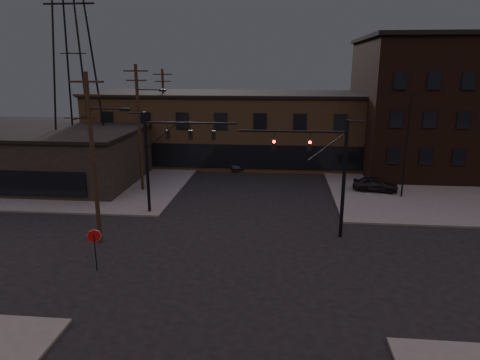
% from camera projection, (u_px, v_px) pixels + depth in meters
% --- Properties ---
extents(ground, '(140.00, 140.00, 0.00)m').
position_uv_depth(ground, '(240.00, 261.00, 25.61)').
color(ground, black).
rests_on(ground, ground).
extents(sidewalk_ne, '(30.00, 30.00, 0.15)m').
position_uv_depth(sidewalk_ne, '(470.00, 177.00, 44.65)').
color(sidewalk_ne, '#474744').
rests_on(sidewalk_ne, ground).
extents(sidewalk_nw, '(30.00, 30.00, 0.15)m').
position_uv_depth(sidewalk_nw, '(67.00, 168.00, 48.83)').
color(sidewalk_nw, '#474744').
rests_on(sidewalk_nw, ground).
extents(building_row, '(40.00, 12.00, 8.00)m').
position_uv_depth(building_row, '(263.00, 129.00, 51.49)').
color(building_row, brown).
rests_on(building_row, ground).
extents(building_right, '(22.00, 16.00, 14.00)m').
position_uv_depth(building_right, '(463.00, 107.00, 46.71)').
color(building_right, black).
rests_on(building_right, ground).
extents(building_left, '(16.00, 12.00, 5.00)m').
position_uv_depth(building_left, '(55.00, 158.00, 42.24)').
color(building_left, black).
rests_on(building_left, ground).
extents(traffic_signal_near, '(7.12, 0.24, 8.00)m').
position_uv_depth(traffic_signal_near, '(327.00, 166.00, 28.15)').
color(traffic_signal_near, black).
rests_on(traffic_signal_near, ground).
extents(traffic_signal_far, '(7.12, 0.24, 8.00)m').
position_uv_depth(traffic_signal_far, '(163.00, 151.00, 32.64)').
color(traffic_signal_far, black).
rests_on(traffic_signal_far, ground).
extents(stop_sign, '(0.72, 0.33, 2.48)m').
position_uv_depth(stop_sign, '(94.00, 240.00, 23.98)').
color(stop_sign, black).
rests_on(stop_sign, ground).
extents(utility_pole_near, '(3.70, 0.28, 11.00)m').
position_uv_depth(utility_pole_near, '(94.00, 155.00, 26.91)').
color(utility_pole_near, black).
rests_on(utility_pole_near, ground).
extents(utility_pole_mid, '(3.70, 0.28, 11.50)m').
position_uv_depth(utility_pole_mid, '(140.00, 126.00, 38.48)').
color(utility_pole_mid, black).
rests_on(utility_pole_mid, ground).
extents(utility_pole_far, '(2.20, 0.28, 11.00)m').
position_uv_depth(utility_pole_far, '(164.00, 115.00, 50.20)').
color(utility_pole_far, black).
rests_on(utility_pole_far, ground).
extents(transmission_tower, '(7.00, 7.00, 25.00)m').
position_uv_depth(transmission_tower, '(73.00, 53.00, 41.40)').
color(transmission_tower, black).
rests_on(transmission_tower, ground).
extents(lot_light_a, '(1.50, 0.28, 9.14)m').
position_uv_depth(lot_light_a, '(407.00, 136.00, 36.41)').
color(lot_light_a, black).
rests_on(lot_light_a, ground).
extents(lot_light_b, '(1.50, 0.28, 9.14)m').
position_uv_depth(lot_light_b, '(458.00, 129.00, 40.65)').
color(lot_light_b, black).
rests_on(lot_light_b, ground).
extents(parked_car_lot_a, '(4.22, 2.27, 1.36)m').
position_uv_depth(parked_car_lot_a, '(375.00, 184.00, 39.27)').
color(parked_car_lot_a, black).
rests_on(parked_car_lot_a, sidewalk_ne).
extents(parked_car_lot_b, '(5.12, 3.05, 1.39)m').
position_uv_depth(parked_car_lot_b, '(440.00, 172.00, 43.50)').
color(parked_car_lot_b, '#A5A5A7').
rests_on(parked_car_lot_b, sidewalk_ne).
extents(car_crossing, '(2.73, 4.36, 1.36)m').
position_uv_depth(car_crossing, '(234.00, 163.00, 48.52)').
color(car_crossing, black).
rests_on(car_crossing, ground).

